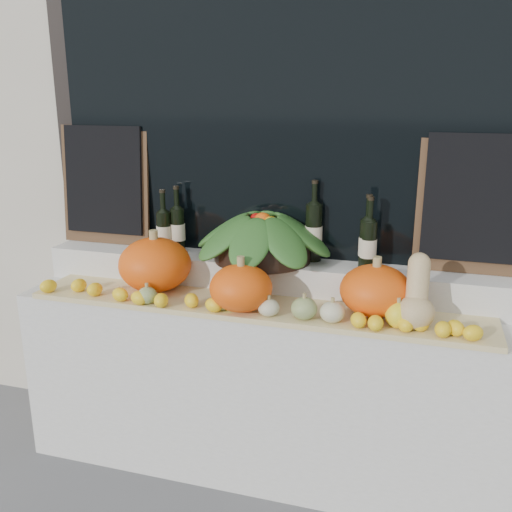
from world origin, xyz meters
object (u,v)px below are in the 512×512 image
at_px(pumpkin_left, 155,264).
at_px(wine_bottle_tall, 314,232).
at_px(pumpkin_right, 375,290).
at_px(produce_bowl, 263,236).
at_px(butternut_squash, 417,298).

bearing_deg(pumpkin_left, wine_bottle_tall, 20.36).
xyz_separation_m(pumpkin_left, pumpkin_right, (1.04, -0.02, -0.02)).
bearing_deg(pumpkin_left, produce_bowl, 23.04).
bearing_deg(butternut_squash, pumpkin_left, 175.53).
bearing_deg(pumpkin_left, pumpkin_right, -0.91).
bearing_deg(wine_bottle_tall, produce_bowl, -165.35).
height_order(butternut_squash, wine_bottle_tall, wine_bottle_tall).
bearing_deg(butternut_squash, produce_bowl, 157.91).
distance_m(pumpkin_right, wine_bottle_tall, 0.46).
bearing_deg(produce_bowl, pumpkin_left, -156.96).
height_order(pumpkin_left, produce_bowl, produce_bowl).
height_order(pumpkin_right, produce_bowl, produce_bowl).
relative_size(butternut_squash, wine_bottle_tall, 0.75).
xyz_separation_m(pumpkin_left, butternut_squash, (1.21, -0.09, -0.01)).
distance_m(butternut_squash, produce_bowl, 0.80).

